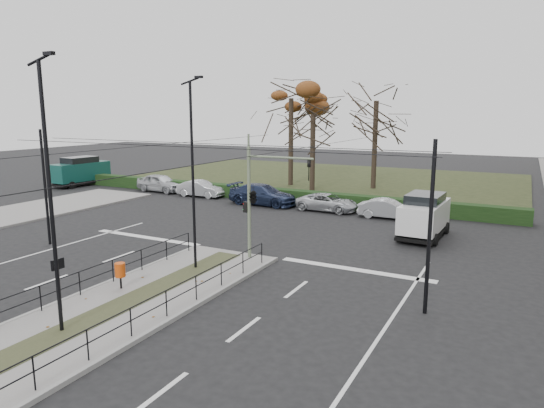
{
  "coord_description": "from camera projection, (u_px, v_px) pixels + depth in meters",
  "views": [
    {
      "loc": [
        12.22,
        -14.45,
        6.87
      ],
      "look_at": [
        1.64,
        5.79,
        2.51
      ],
      "focal_mm": 32.0,
      "sensor_mm": 36.0,
      "label": 1
    }
  ],
  "objects": [
    {
      "name": "ground",
      "position": [
        169.0,
        286.0,
        19.42
      ],
      "size": [
        140.0,
        140.0,
        0.0
      ],
      "primitive_type": "plane",
      "color": "black",
      "rests_on": "ground"
    },
    {
      "name": "median_island",
      "position": [
        124.0,
        306.0,
        17.24
      ],
      "size": [
        4.4,
        15.0,
        0.14
      ],
      "primitive_type": "cube",
      "color": "slate",
      "rests_on": "ground"
    },
    {
      "name": "park",
      "position": [
        324.0,
        179.0,
        50.0
      ],
      "size": [
        38.0,
        26.0,
        0.1
      ],
      "primitive_type": "cube",
      "color": "black",
      "rests_on": "ground"
    },
    {
      "name": "hedge",
      "position": [
        261.0,
        194.0,
        38.25
      ],
      "size": [
        38.0,
        1.0,
        1.0
      ],
      "primitive_type": "cube",
      "color": "black",
      "rests_on": "ground"
    },
    {
      "name": "median_railing",
      "position": [
        120.0,
        282.0,
        16.98
      ],
      "size": [
        4.14,
        13.24,
        0.92
      ],
      "color": "black",
      "rests_on": "median_island"
    },
    {
      "name": "catenary",
      "position": [
        191.0,
        196.0,
        20.19
      ],
      "size": [
        20.0,
        34.0,
        6.0
      ],
      "color": "black",
      "rests_on": "ground"
    },
    {
      "name": "traffic_light",
      "position": [
        255.0,
        195.0,
        22.11
      ],
      "size": [
        3.5,
        2.01,
        5.15
      ],
      "color": "#67755A",
      "rests_on": "median_island"
    },
    {
      "name": "litter_bin",
      "position": [
        120.0,
        270.0,
        18.62
      ],
      "size": [
        0.4,
        0.4,
        1.02
      ],
      "color": "black",
      "rests_on": "median_island"
    },
    {
      "name": "info_panel",
      "position": [
        58.0,
        270.0,
        16.43
      ],
      "size": [
        0.1,
        0.48,
        1.84
      ],
      "color": "black",
      "rests_on": "median_island"
    },
    {
      "name": "streetlamp_median_near",
      "position": [
        51.0,
        197.0,
        14.33
      ],
      "size": [
        0.7,
        0.14,
        8.36
      ],
      "color": "black",
      "rests_on": "median_island"
    },
    {
      "name": "streetlamp_median_far",
      "position": [
        193.0,
        174.0,
        20.46
      ],
      "size": [
        0.68,
        0.14,
        8.15
      ],
      "color": "black",
      "rests_on": "median_island"
    },
    {
      "name": "parked_car_first",
      "position": [
        161.0,
        183.0,
        42.09
      ],
      "size": [
        4.66,
        2.15,
        1.55
      ],
      "primitive_type": "imported",
      "rotation": [
        0.0,
        0.0,
        1.5
      ],
      "color": "#AEB1B6",
      "rests_on": "ground"
    },
    {
      "name": "parked_car_second",
      "position": [
        201.0,
        189.0,
        39.63
      ],
      "size": [
        4.05,
        1.49,
        1.33
      ],
      "primitive_type": "imported",
      "rotation": [
        0.0,
        0.0,
        1.59
      ],
      "color": "#AEB1B6",
      "rests_on": "ground"
    },
    {
      "name": "parked_car_third",
      "position": [
        263.0,
        195.0,
        36.19
      ],
      "size": [
        5.36,
        2.29,
        1.54
      ],
      "primitive_type": "imported",
      "rotation": [
        0.0,
        0.0,
        1.55
      ],
      "color": "#1B2540",
      "rests_on": "ground"
    },
    {
      "name": "parked_car_fourth",
      "position": [
        327.0,
        202.0,
        33.96
      ],
      "size": [
        4.42,
        2.15,
        1.21
      ],
      "primitive_type": "imported",
      "rotation": [
        0.0,
        0.0,
        1.54
      ],
      "color": "#AEB1B6",
      "rests_on": "ground"
    },
    {
      "name": "white_van",
      "position": [
        424.0,
        215.0,
        26.69
      ],
      "size": [
        2.28,
        4.7,
        2.45
      ],
      "color": "silver",
      "rests_on": "ground"
    },
    {
      "name": "green_van",
      "position": [
        81.0,
        171.0,
        45.55
      ],
      "size": [
        2.47,
        5.61,
        2.7
      ],
      "color": "#0E3E37",
      "rests_on": "ground"
    },
    {
      "name": "rust_tree",
      "position": [
        291.0,
        98.0,
        44.02
      ],
      "size": [
        7.74,
        7.74,
        10.47
      ],
      "color": "black",
      "rests_on": "park"
    },
    {
      "name": "bare_tree_center",
      "position": [
        376.0,
        107.0,
        42.25
      ],
      "size": [
        5.91,
        5.91,
        10.24
      ],
      "color": "black",
      "rests_on": "park"
    },
    {
      "name": "bare_tree_near",
      "position": [
        313.0,
        120.0,
        40.9
      ],
      "size": [
        5.74,
        5.74,
        8.71
      ],
      "color": "black",
      "rests_on": "park"
    },
    {
      "name": "parked_car_fifth",
      "position": [
        388.0,
        209.0,
        31.57
      ],
      "size": [
        3.87,
        1.48,
        1.26
      ],
      "primitive_type": "imported",
      "rotation": [
        0.0,
        0.0,
        1.61
      ],
      "color": "#AEB1B6",
      "rests_on": "ground"
    }
  ]
}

